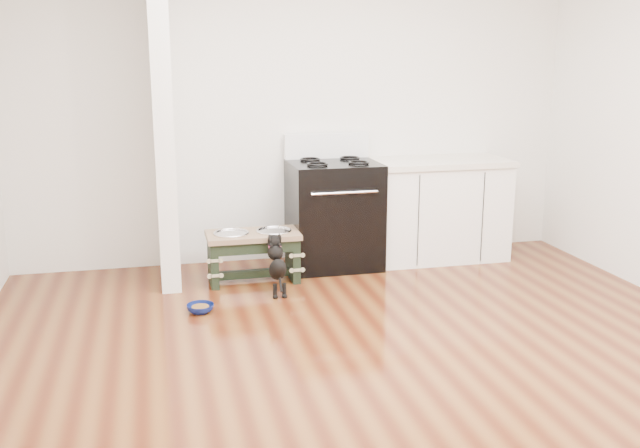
{
  "coord_description": "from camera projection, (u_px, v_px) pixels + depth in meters",
  "views": [
    {
      "loc": [
        -1.28,
        -3.72,
        1.83
      ],
      "look_at": [
        -0.04,
        1.44,
        0.56
      ],
      "focal_mm": 40.0,
      "sensor_mm": 36.0,
      "label": 1
    }
  ],
  "objects": [
    {
      "name": "ground",
      "position": [
        383.0,
        370.0,
        4.24
      ],
      "size": [
        5.0,
        5.0,
        0.0
      ],
      "primitive_type": "plane",
      "color": "#471C0C",
      "rests_on": "ground"
    },
    {
      "name": "room_shell",
      "position": [
        390.0,
        94.0,
        3.86
      ],
      "size": [
        5.0,
        5.0,
        5.0
      ],
      "color": "silver",
      "rests_on": "ground"
    },
    {
      "name": "partition_wall",
      "position": [
        162.0,
        116.0,
        5.64
      ],
      "size": [
        0.15,
        0.8,
        2.7
      ],
      "primitive_type": "cube",
      "color": "silver",
      "rests_on": "ground"
    },
    {
      "name": "oven_range",
      "position": [
        334.0,
        212.0,
        6.22
      ],
      "size": [
        0.76,
        0.69,
        1.14
      ],
      "color": "black",
      "rests_on": "ground"
    },
    {
      "name": "cabinet_run",
      "position": [
        438.0,
        209.0,
        6.47
      ],
      "size": [
        1.24,
        0.64,
        0.91
      ],
      "color": "white",
      "rests_on": "ground"
    },
    {
      "name": "dog_feeder",
      "position": [
        253.0,
        247.0,
        5.82
      ],
      "size": [
        0.75,
        0.4,
        0.43
      ],
      "color": "black",
      "rests_on": "ground"
    },
    {
      "name": "puppy",
      "position": [
        277.0,
        262.0,
        5.53
      ],
      "size": [
        0.13,
        0.39,
        0.46
      ],
      "color": "black",
      "rests_on": "ground"
    },
    {
      "name": "floor_bowl",
      "position": [
        200.0,
        308.0,
        5.16
      ],
      "size": [
        0.22,
        0.22,
        0.06
      ],
      "rotation": [
        0.0,
        0.0,
        -0.14
      ],
      "color": "#0B164E",
      "rests_on": "ground"
    }
  ]
}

